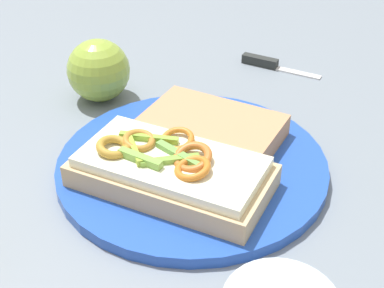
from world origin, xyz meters
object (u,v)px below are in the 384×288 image
object	(u,v)px
plate	(192,165)
bread_slice_side	(210,130)
apple_3	(99,70)
knife	(270,64)
sandwich	(171,170)

from	to	relation	value
plate	bread_slice_side	world-z (taller)	bread_slice_side
apple_3	knife	distance (m)	0.24
sandwich	knife	bearing A→B (deg)	-88.96
sandwich	bread_slice_side	size ratio (longest dim) A/B	1.44
bread_slice_side	knife	xyz separation A→B (m)	(-0.08, 0.20, -0.02)
apple_3	knife	xyz separation A→B (m)	(0.09, 0.22, -0.03)
apple_3	sandwich	bearing A→B (deg)	-17.90
plate	knife	world-z (taller)	same
knife	plate	bearing A→B (deg)	-86.56
knife	sandwich	bearing A→B (deg)	-86.95
plate	knife	xyz separation A→B (m)	(-0.09, 0.24, -0.00)
plate	apple_3	xyz separation A→B (m)	(-0.19, 0.02, 0.03)
bread_slice_side	apple_3	bearing A→B (deg)	-11.97
sandwich	bread_slice_side	distance (m)	0.09
sandwich	bread_slice_side	bearing A→B (deg)	-90.62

